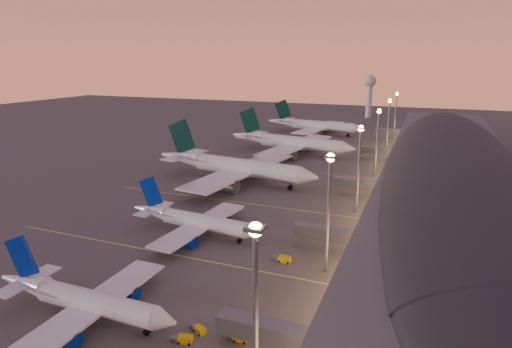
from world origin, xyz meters
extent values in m
plane|color=#413E3C|center=(0.00, 0.00, 0.00)|extent=(700.00, 700.00, 0.00)
cylinder|color=silver|center=(3.79, -32.32, 3.58)|extent=(23.48, 4.04, 4.00)
cone|color=silver|center=(17.42, -32.29, 3.58)|extent=(3.79, 4.00, 4.00)
cone|color=silver|center=(-13.25, -32.35, 4.08)|extent=(10.61, 4.02, 4.00)
cube|color=silver|center=(2.65, -32.32, 2.88)|extent=(6.88, 33.67, 0.44)
cylinder|color=navy|center=(3.39, -24.91, 1.53)|extent=(5.31, 3.01, 3.00)
cylinder|color=navy|center=(3.42, -39.72, 1.53)|extent=(5.31, 3.01, 3.00)
cube|color=navy|center=(-12.72, -32.35, 9.26)|extent=(7.32, 0.61, 8.67)
cube|color=silver|center=(-11.97, -32.35, 4.68)|extent=(3.81, 12.12, 0.28)
cylinder|color=black|center=(13.65, -32.30, 0.79)|extent=(0.32, 0.32, 1.58)
cylinder|color=black|center=(13.65, -32.30, 0.56)|extent=(1.12, 0.70, 1.12)
cylinder|color=black|center=(1.89, -29.52, 0.79)|extent=(0.32, 0.32, 1.58)
cylinder|color=black|center=(1.89, -29.52, 0.56)|extent=(1.12, 0.70, 1.12)
cylinder|color=black|center=(1.90, -35.12, 0.79)|extent=(0.32, 0.32, 1.58)
cylinder|color=black|center=(1.90, -35.12, 0.56)|extent=(1.12, 0.70, 1.12)
cylinder|color=silver|center=(2.91, 7.43, 3.65)|extent=(24.24, 6.10, 4.08)
cone|color=silver|center=(16.78, 6.25, 3.65)|extent=(4.20, 4.40, 4.08)
cone|color=silver|center=(-14.44, 8.90, 4.16)|extent=(11.14, 4.99, 4.08)
cube|color=silver|center=(1.75, 7.53, 2.94)|extent=(9.85, 34.85, 0.45)
cylinder|color=navy|center=(3.16, 15.00, 1.56)|extent=(5.66, 3.51, 3.06)
cylinder|color=navy|center=(1.88, -0.07, 1.56)|extent=(5.66, 3.51, 3.06)
cube|color=navy|center=(-13.90, 8.86, 9.46)|extent=(7.50, 1.24, 8.86)
cube|color=silver|center=(-13.13, 8.79, 4.78)|extent=(4.90, 12.66, 0.29)
cylinder|color=black|center=(12.94, 6.58, 0.81)|extent=(0.35, 0.35, 1.61)
cylinder|color=black|center=(12.94, 6.58, 0.57)|extent=(1.20, 0.81, 1.14)
cylinder|color=black|center=(1.22, 10.44, 0.81)|extent=(0.35, 0.35, 1.61)
cylinder|color=black|center=(1.22, 10.44, 0.57)|extent=(1.20, 0.81, 1.14)
cylinder|color=black|center=(0.74, 4.75, 0.81)|extent=(0.35, 0.35, 1.61)
cylinder|color=black|center=(0.74, 4.75, 0.57)|extent=(1.20, 0.81, 1.14)
cylinder|color=silver|center=(-6.16, 56.21, 5.69)|extent=(42.25, 11.67, 6.32)
cone|color=silver|center=(17.89, 53.07, 5.69)|extent=(7.50, 7.14, 6.32)
cone|color=silver|center=(-36.24, 60.13, 6.48)|extent=(19.53, 8.70, 6.32)
cube|color=silver|center=(-8.17, 56.47, 4.58)|extent=(19.92, 62.13, 0.70)
cylinder|color=slate|center=(-5.10, 69.62, 2.45)|extent=(9.97, 5.92, 4.74)
cylinder|color=slate|center=(-8.57, 42.97, 2.45)|extent=(9.97, 5.92, 4.74)
cube|color=black|center=(-35.30, 60.00, 14.64)|extent=(12.48, 2.55, 14.02)
cube|color=silver|center=(-33.97, 59.83, 7.42)|extent=(9.53, 22.67, 0.44)
cylinder|color=black|center=(11.24, 53.94, 1.26)|extent=(0.57, 0.57, 2.53)
cylinder|color=black|center=(11.24, 53.94, 0.88)|extent=(1.90, 1.33, 1.77)
cylinder|color=black|center=(-8.93, 61.03, 1.26)|extent=(0.57, 0.57, 2.53)
cylinder|color=black|center=(-8.93, 61.03, 0.88)|extent=(1.90, 1.33, 1.77)
cylinder|color=black|center=(-10.08, 52.26, 1.26)|extent=(0.57, 0.57, 2.53)
cylinder|color=black|center=(-10.08, 52.26, 0.88)|extent=(1.90, 1.33, 1.77)
cylinder|color=silver|center=(-1.37, 110.20, 5.50)|extent=(40.88, 12.84, 6.11)
cone|color=silver|center=(21.77, 106.24, 5.50)|extent=(7.46, 7.13, 6.11)
cone|color=silver|center=(-30.29, 115.15, 6.27)|extent=(19.03, 9.10, 6.11)
cube|color=silver|center=(-3.30, 110.53, 4.43)|extent=(21.53, 60.23, 0.67)
cylinder|color=slate|center=(0.18, 123.13, 2.37)|extent=(9.77, 6.06, 4.59)
cylinder|color=slate|center=(-4.20, 97.50, 2.37)|extent=(9.77, 6.06, 4.59)
cube|color=black|center=(-29.39, 114.99, 14.16)|extent=(12.04, 2.94, 13.57)
cube|color=silver|center=(-28.11, 114.77, 7.18)|extent=(10.01, 22.07, 0.43)
cylinder|color=black|center=(15.37, 107.34, 1.22)|extent=(0.56, 0.56, 2.45)
cylinder|color=black|center=(15.37, 107.34, 0.86)|extent=(1.87, 1.34, 1.71)
cylinder|color=black|center=(-3.86, 114.97, 1.22)|extent=(0.56, 0.56, 2.45)
cylinder|color=black|center=(-3.86, 114.97, 0.86)|extent=(1.87, 1.34, 1.71)
cylinder|color=black|center=(-5.30, 106.53, 1.22)|extent=(0.56, 0.56, 2.45)
cylinder|color=black|center=(-5.30, 106.53, 0.86)|extent=(1.87, 1.34, 1.71)
cylinder|color=silver|center=(-4.83, 169.65, 5.21)|extent=(38.74, 11.57, 5.79)
cone|color=silver|center=(17.15, 166.26, 5.21)|extent=(6.99, 6.67, 5.79)
cone|color=silver|center=(-32.30, 173.89, 5.94)|extent=(17.98, 8.36, 5.79)
cube|color=silver|center=(-6.66, 169.93, 4.20)|extent=(19.53, 57.03, 0.64)
cylinder|color=slate|center=(-3.56, 181.92, 2.24)|extent=(9.21, 5.61, 4.34)
cylinder|color=slate|center=(-7.32, 157.57, 2.24)|extent=(9.21, 5.61, 4.34)
cube|color=black|center=(-31.45, 173.76, 13.42)|extent=(11.42, 2.60, 12.85)
cube|color=silver|center=(-30.23, 173.57, 6.81)|extent=(9.18, 20.86, 0.41)
cylinder|color=black|center=(11.07, 167.19, 1.16)|extent=(0.53, 0.53, 2.32)
cylinder|color=black|center=(11.07, 167.19, 0.81)|extent=(1.76, 1.25, 1.62)
cylinder|color=black|center=(-7.26, 174.13, 1.16)|extent=(0.53, 0.53, 2.32)
cylinder|color=black|center=(-7.26, 174.13, 0.81)|extent=(1.76, 1.25, 1.62)
cylinder|color=black|center=(-8.50, 166.11, 1.16)|extent=(0.53, 0.53, 2.32)
cylinder|color=black|center=(-8.50, 166.11, 0.81)|extent=(1.76, 1.25, 1.62)
cube|color=#4F4F54|center=(62.00, 72.50, 6.00)|extent=(40.00, 255.00, 12.00)
ellipsoid|color=black|center=(62.00, 72.50, 12.00)|extent=(39.00, 253.00, 10.92)
cube|color=#F1A660|center=(41.80, 72.50, 5.00)|extent=(0.40, 244.80, 8.00)
cube|color=slate|center=(34.00, -30.00, 4.50)|extent=(16.00, 3.20, 3.00)
cylinder|color=slate|center=(26.00, -30.00, 2.20)|extent=(0.70, 0.70, 4.40)
cube|color=slate|center=(34.00, 10.00, 4.50)|extent=(16.00, 3.20, 3.00)
cylinder|color=slate|center=(26.00, 10.00, 2.20)|extent=(0.70, 0.70, 4.40)
cube|color=slate|center=(34.00, 55.00, 4.50)|extent=(16.00, 3.20, 3.00)
cylinder|color=slate|center=(26.00, 55.00, 2.20)|extent=(0.70, 0.70, 4.40)
cube|color=slate|center=(34.00, 112.00, 4.50)|extent=(16.00, 3.20, 3.00)
cylinder|color=slate|center=(26.00, 112.00, 2.20)|extent=(0.70, 0.70, 4.40)
cube|color=slate|center=(34.00, 168.00, 4.50)|extent=(16.00, 3.20, 3.00)
cylinder|color=slate|center=(26.00, 168.00, 2.20)|extent=(0.70, 0.70, 4.40)
cylinder|color=slate|center=(36.00, -40.00, 12.50)|extent=(0.70, 0.70, 25.00)
cube|color=slate|center=(36.00, -40.00, 25.20)|extent=(2.20, 2.20, 0.50)
sphere|color=#FAC362|center=(36.00, -40.00, 25.00)|extent=(1.80, 1.80, 1.80)
cylinder|color=slate|center=(36.00, 0.00, 12.50)|extent=(0.70, 0.70, 25.00)
cube|color=slate|center=(36.00, 0.00, 25.20)|extent=(2.20, 2.20, 0.50)
sphere|color=#FAC362|center=(36.00, 0.00, 25.00)|extent=(1.80, 1.80, 1.80)
cylinder|color=slate|center=(36.00, 40.00, 12.50)|extent=(0.70, 0.70, 25.00)
cube|color=slate|center=(36.00, 40.00, 25.20)|extent=(2.20, 2.20, 0.50)
sphere|color=#FAC362|center=(36.00, 40.00, 25.00)|extent=(1.80, 1.80, 1.80)
cylinder|color=slate|center=(36.00, 85.00, 12.50)|extent=(0.70, 0.70, 25.00)
cube|color=slate|center=(36.00, 85.00, 25.20)|extent=(2.20, 2.20, 0.50)
sphere|color=#FAC362|center=(36.00, 85.00, 25.00)|extent=(1.80, 1.80, 1.80)
cylinder|color=slate|center=(36.00, 130.00, 12.50)|extent=(0.70, 0.70, 25.00)
cube|color=slate|center=(36.00, 130.00, 25.20)|extent=(2.20, 2.20, 0.50)
sphere|color=#FAC362|center=(36.00, 130.00, 25.00)|extent=(1.80, 1.80, 1.80)
cylinder|color=slate|center=(36.00, 175.00, 12.50)|extent=(0.70, 0.70, 25.00)
cube|color=slate|center=(36.00, 175.00, 25.20)|extent=(2.20, 2.20, 0.50)
sphere|color=#FAC362|center=(36.00, 175.00, 25.00)|extent=(1.80, 1.80, 1.80)
cylinder|color=silver|center=(10.00, 260.00, 13.00)|extent=(4.40, 4.40, 26.00)
sphere|color=silver|center=(10.00, 260.00, 28.00)|extent=(9.00, 9.00, 9.00)
cube|color=#D8C659|center=(0.00, -5.00, 0.01)|extent=(90.00, 0.36, 0.00)
cube|color=#D8C659|center=(0.00, 35.00, 0.01)|extent=(90.00, 0.36, 0.00)
cube|color=#D8C659|center=(0.00, 80.00, 0.01)|extent=(90.00, 0.36, 0.00)
cube|color=#D8C659|center=(0.00, 135.00, 0.01)|extent=(90.00, 0.36, 0.00)
cube|color=gold|center=(28.53, -27.89, 0.53)|extent=(2.46, 1.69, 1.06)
cube|color=slate|center=(26.81, -28.08, 0.39)|extent=(1.48, 1.39, 0.77)
cylinder|color=black|center=(29.31, -27.08, 0.21)|extent=(0.44, 0.22, 0.42)
cylinder|color=black|center=(29.47, -28.52, 0.21)|extent=(0.44, 0.22, 0.42)
cylinder|color=black|center=(27.59, -27.27, 0.21)|extent=(0.44, 0.22, 0.42)
cylinder|color=black|center=(27.75, -28.70, 0.21)|extent=(0.44, 0.22, 0.42)
cube|color=gold|center=(20.47, -31.55, 0.53)|extent=(2.55, 1.89, 1.05)
cube|color=slate|center=(18.79, -31.92, 0.38)|extent=(1.57, 1.50, 0.76)
cylinder|color=black|center=(21.15, -30.66, 0.21)|extent=(0.45, 0.26, 0.42)
cylinder|color=black|center=(21.46, -32.06, 0.21)|extent=(0.45, 0.26, 0.42)
cylinder|color=black|center=(19.47, -31.03, 0.21)|extent=(0.45, 0.26, 0.42)
cylinder|color=black|center=(19.78, -32.44, 0.21)|extent=(0.45, 0.26, 0.42)
cube|color=gold|center=(26.48, 1.17, 0.63)|extent=(2.81, 1.81, 1.26)
cube|color=slate|center=(24.41, 1.23, 0.46)|extent=(1.65, 1.54, 0.92)
cylinder|color=black|center=(27.54, 2.00, 0.25)|extent=(0.51, 0.22, 0.51)
cylinder|color=black|center=(27.49, 0.27, 0.25)|extent=(0.51, 0.22, 0.51)
cylinder|color=black|center=(25.47, 2.06, 0.25)|extent=(0.51, 0.22, 0.51)
cylinder|color=black|center=(25.42, 0.34, 0.25)|extent=(0.51, 0.22, 0.51)
cube|color=gold|center=(21.40, -28.48, 0.47)|extent=(2.43, 2.06, 0.95)
cube|color=slate|center=(20.00, -27.81, 0.35)|extent=(1.57, 1.53, 0.69)
cylinder|color=black|center=(22.38, -28.24, 0.19)|extent=(0.41, 0.30, 0.38)
cylinder|color=black|center=(21.82, -29.40, 0.19)|extent=(0.41, 0.30, 0.38)
cylinder|color=black|center=(20.98, -27.56, 0.19)|extent=(0.41, 0.30, 0.38)
cylinder|color=black|center=(20.42, -28.73, 0.19)|extent=(0.41, 0.30, 0.38)
camera|label=1|loc=(53.00, -82.27, 43.83)|focal=30.00mm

